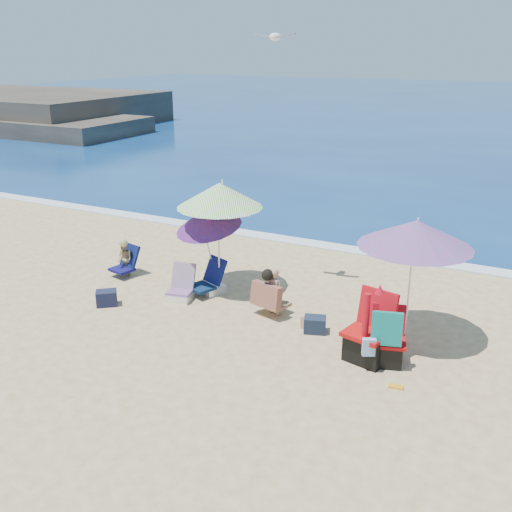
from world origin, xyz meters
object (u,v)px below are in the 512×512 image
at_px(umbrella_striped, 220,195).
at_px(person_center, 271,293).
at_px(camp_chair_left, 369,340).
at_px(umbrella_blue, 207,219).
at_px(person_left, 125,259).
at_px(seagull, 275,37).
at_px(chair_navy, 210,284).
at_px(umbrella_turquoise, 416,234).
at_px(camp_chair_right, 385,344).
at_px(chair_rainbow, 181,290).
at_px(furled_umbrella, 368,322).

height_order(umbrella_striped, person_center, umbrella_striped).
distance_m(umbrella_striped, camp_chair_left, 4.11).
bearing_deg(umbrella_blue, person_center, -17.70).
height_order(person_left, seagull, seagull).
bearing_deg(chair_navy, umbrella_turquoise, -2.50).
distance_m(umbrella_blue, seagull, 3.61).
bearing_deg(umbrella_striped, umbrella_blue, -155.12).
height_order(umbrella_striped, seagull, seagull).
xyz_separation_m(camp_chair_left, person_left, (-5.72, 1.11, 0.05)).
bearing_deg(umbrella_blue, camp_chair_left, -19.22).
distance_m(umbrella_striped, seagull, 3.08).
bearing_deg(camp_chair_right, seagull, 143.98).
bearing_deg(seagull, umbrella_turquoise, -20.57).
distance_m(umbrella_turquoise, person_center, 2.84).
distance_m(chair_navy, seagull, 4.86).
bearing_deg(seagull, person_left, -161.75).
bearing_deg(person_left, umbrella_striped, 7.57).
distance_m(umbrella_turquoise, chair_rainbow, 4.68).
distance_m(camp_chair_left, person_left, 5.83).
height_order(umbrella_turquoise, person_center, umbrella_turquoise).
height_order(chair_navy, chair_rainbow, chair_navy).
bearing_deg(umbrella_blue, umbrella_turquoise, -4.51).
xyz_separation_m(chair_navy, camp_chair_left, (3.62, -1.15, 0.15)).
bearing_deg(person_center, camp_chair_right, -18.62).
height_order(umbrella_blue, person_center, umbrella_blue).
height_order(camp_chair_left, person_left, camp_chair_left).
bearing_deg(umbrella_turquoise, chair_navy, 177.50).
distance_m(umbrella_turquoise, camp_chair_left, 1.86).
relative_size(chair_rainbow, camp_chair_left, 0.61).
bearing_deg(furled_umbrella, umbrella_turquoise, 72.81).
height_order(furled_umbrella, chair_rainbow, furled_umbrella).
height_order(umbrella_blue, person_left, umbrella_blue).
bearing_deg(chair_navy, seagull, 45.65).
distance_m(furled_umbrella, camp_chair_right, 0.50).
height_order(umbrella_striped, camp_chair_left, umbrella_striped).
height_order(umbrella_blue, seagull, seagull).
bearing_deg(chair_rainbow, person_left, 164.21).
distance_m(person_left, seagull, 5.50).
relative_size(furled_umbrella, camp_chair_left, 1.21).
height_order(umbrella_turquoise, person_left, umbrella_turquoise).
height_order(umbrella_turquoise, umbrella_blue, umbrella_turquoise).
xyz_separation_m(umbrella_turquoise, camp_chair_right, (-0.11, -0.99, -1.53)).
bearing_deg(umbrella_turquoise, chair_rainbow, -175.27).
xyz_separation_m(camp_chair_left, camp_chair_right, (0.27, -0.02, 0.01)).
bearing_deg(umbrella_turquoise, seagull, 159.43).
distance_m(umbrella_blue, camp_chair_right, 4.36).
bearing_deg(person_left, camp_chair_left, -11.01).
xyz_separation_m(furled_umbrella, seagull, (-2.68, 2.31, 4.11)).
bearing_deg(umbrella_turquoise, camp_chair_right, -96.15).
bearing_deg(seagull, chair_rainbow, -130.80).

